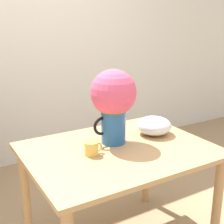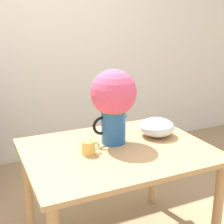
# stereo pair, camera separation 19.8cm
# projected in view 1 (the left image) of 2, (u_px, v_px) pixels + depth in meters

# --- Properties ---
(wall_back) EXTENTS (8.00, 0.05, 2.60)m
(wall_back) POSITION_uv_depth(u_px,v_px,m) (22.00, 42.00, 3.15)
(wall_back) COLOR silver
(wall_back) RESTS_ON ground_plane
(table) EXTENTS (1.15, 0.87, 0.75)m
(table) POSITION_uv_depth(u_px,v_px,m) (119.00, 164.00, 1.99)
(table) COLOR tan
(table) RESTS_ON ground_plane
(flower_vase) EXTENTS (0.29, 0.29, 0.48)m
(flower_vase) POSITION_uv_depth(u_px,v_px,m) (113.00, 100.00, 1.96)
(flower_vase) COLOR #235B9E
(flower_vase) RESTS_ON table
(coffee_mug) EXTENTS (0.11, 0.08, 0.08)m
(coffee_mug) POSITION_uv_depth(u_px,v_px,m) (92.00, 148.00, 1.85)
(coffee_mug) COLOR gold
(coffee_mug) RESTS_ON table
(white_bowl) EXTENTS (0.24, 0.24, 0.13)m
(white_bowl) POSITION_uv_depth(u_px,v_px,m) (154.00, 126.00, 2.18)
(white_bowl) COLOR silver
(white_bowl) RESTS_ON table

